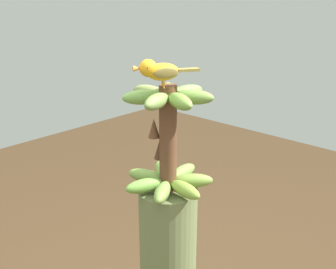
{
  "coord_description": "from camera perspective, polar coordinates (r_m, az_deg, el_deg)",
  "views": [
    {
      "loc": [
        0.76,
        -0.82,
        1.84
      ],
      "look_at": [
        0.0,
        0.0,
        1.44
      ],
      "focal_mm": 41.64,
      "sensor_mm": 36.0,
      "label": 1
    }
  ],
  "objects": [
    {
      "name": "banana_bunch",
      "position": [
        1.19,
        -0.06,
        -0.77
      ],
      "size": [
        0.29,
        0.29,
        0.34
      ],
      "color": "brown",
      "rests_on": "banana_tree"
    },
    {
      "name": "perched_bird",
      "position": [
        1.1,
        -1.39,
        9.34
      ],
      "size": [
        0.12,
        0.17,
        0.08
      ],
      "color": "#C68933",
      "rests_on": "banana_bunch"
    }
  ]
}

